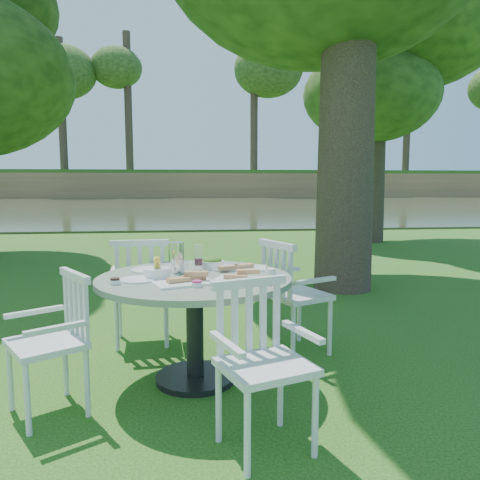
# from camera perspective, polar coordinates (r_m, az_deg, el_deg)

# --- Properties ---
(ground) EXTENTS (140.00, 140.00, 0.00)m
(ground) POSITION_cam_1_polar(r_m,az_deg,el_deg) (4.42, 0.30, -11.32)
(ground) COLOR #17410D
(ground) RESTS_ON ground
(table) EXTENTS (1.34, 1.34, 0.75)m
(table) POSITION_cam_1_polar(r_m,az_deg,el_deg) (3.28, -5.57, -7.04)
(table) COLOR black
(table) RESTS_ON ground
(chair_ne) EXTENTS (0.59, 0.60, 0.93)m
(chair_ne) POSITION_cam_1_polar(r_m,az_deg,el_deg) (3.80, 5.82, -5.88)
(chair_ne) COLOR silver
(chair_ne) RESTS_ON ground
(chair_nw) EXTENTS (0.50, 0.47, 0.92)m
(chair_nw) POSITION_cam_1_polar(r_m,az_deg,el_deg) (4.06, -11.97, -5.22)
(chair_nw) COLOR silver
(chair_nw) RESTS_ON ground
(chair_sw) EXTENTS (0.57, 0.58, 0.85)m
(chair_sw) POSITION_cam_1_polar(r_m,az_deg,el_deg) (3.08, -21.07, -10.32)
(chair_sw) COLOR silver
(chair_sw) RESTS_ON ground
(chair_se) EXTENTS (0.55, 0.53, 0.87)m
(chair_se) POSITION_cam_1_polar(r_m,az_deg,el_deg) (2.55, 2.19, -13.18)
(chair_se) COLOR silver
(chair_se) RESTS_ON ground
(tableware) EXTENTS (1.11, 0.79, 0.22)m
(tableware) POSITION_cam_1_polar(r_m,az_deg,el_deg) (3.30, -6.01, -3.51)
(tableware) COLOR white
(tableware) RESTS_ON table
(river) EXTENTS (100.00, 28.00, 0.12)m
(river) POSITION_cam_1_polar(r_m,az_deg,el_deg) (27.21, -5.52, 4.07)
(river) COLOR #2D331E
(river) RESTS_ON ground
(far_bank) EXTENTS (100.00, 18.00, 15.20)m
(far_bank) POSITION_cam_1_polar(r_m,az_deg,el_deg) (45.67, -5.72, 14.37)
(far_bank) COLOR olive
(far_bank) RESTS_ON ground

